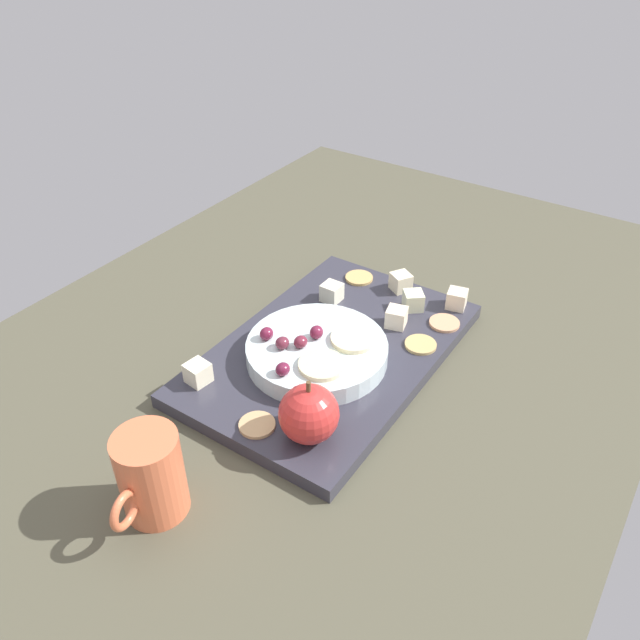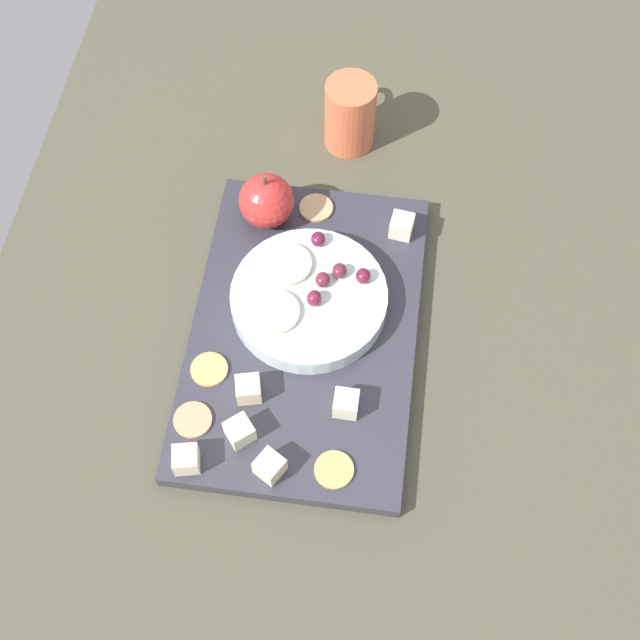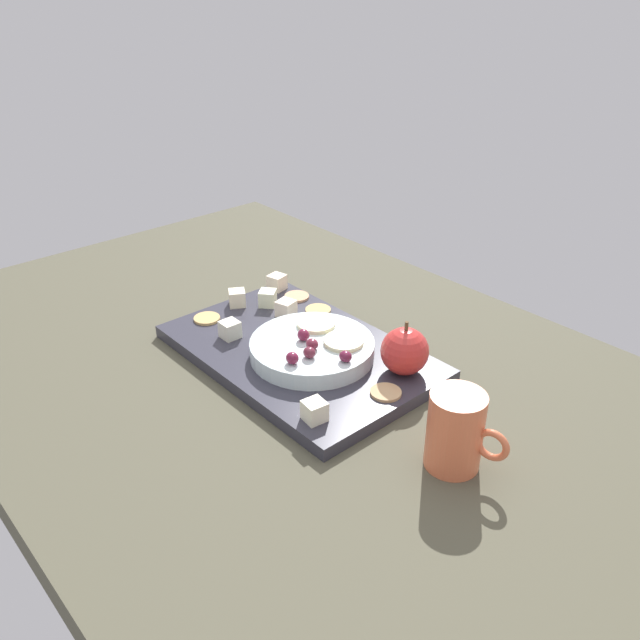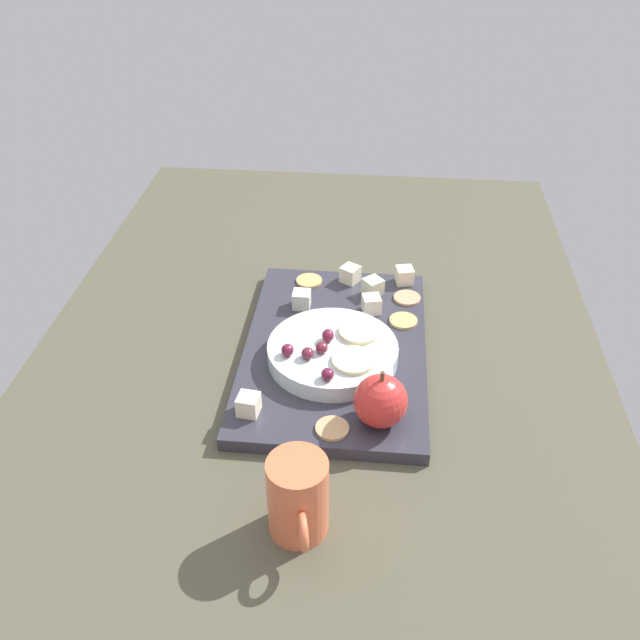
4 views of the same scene
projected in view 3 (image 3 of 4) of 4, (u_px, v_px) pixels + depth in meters
table at (295, 384)px, 95.09cm from camera, size 128.72×81.19×4.63cm
platter at (299, 353)px, 96.36cm from camera, size 39.13×25.22×1.89cm
serving_dish at (312, 349)px, 93.24cm from camera, size 17.73×17.73×2.42cm
apple_whole at (405, 351)px, 88.63cm from camera, size 6.59×6.59×6.59cm
apple_stem at (407, 326)px, 86.76cm from camera, size 0.50×0.50×1.20cm
cheese_cube_0 at (314, 411)px, 80.19cm from camera, size 2.91×2.91×2.59cm
cheese_cube_1 at (268, 298)px, 107.04cm from camera, size 3.66×3.66×2.59cm
cheese_cube_2 at (230, 329)px, 97.90cm from camera, size 2.62×2.62×2.59cm
cheese_cube_3 at (237, 298)px, 107.06cm from camera, size 3.56×3.56×2.59cm
cheese_cube_4 at (286, 308)px, 103.83cm from camera, size 3.15×3.15×2.59cm
cheese_cube_5 at (277, 282)px, 112.32cm from camera, size 3.10×3.10×2.59cm
cracker_0 at (297, 296)px, 110.00cm from camera, size 4.12×4.12×0.40cm
cracker_1 at (386, 392)px, 85.51cm from camera, size 4.12×4.12×0.40cm
cracker_2 at (207, 318)px, 103.24cm from camera, size 4.12×4.12×0.40cm
cracker_3 at (318, 310)px, 105.70cm from camera, size 4.12×4.12×0.40cm
grape_0 at (312, 344)px, 90.49cm from camera, size 1.82×1.64×1.50cm
grape_1 at (292, 358)px, 87.18cm from camera, size 1.82×1.64×1.62cm
grape_2 at (305, 336)px, 92.26cm from camera, size 1.82×1.64×1.72cm
grape_3 at (346, 356)px, 87.69cm from camera, size 1.82×1.64×1.50cm
grape_4 at (309, 352)px, 88.54cm from camera, size 1.82×1.64×1.52cm
apple_slice_0 at (316, 324)px, 96.49cm from camera, size 5.64×5.64×0.60cm
apple_slice_1 at (344, 341)px, 92.05cm from camera, size 5.64×5.64×0.60cm
cup at (456, 431)px, 74.14cm from camera, size 9.55×6.44×9.62cm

